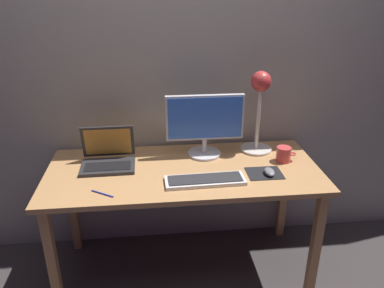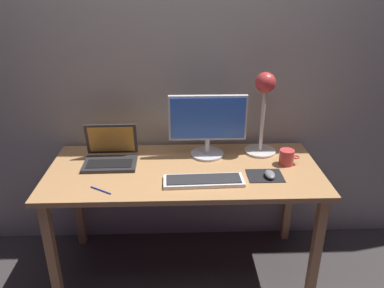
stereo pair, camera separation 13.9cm
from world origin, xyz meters
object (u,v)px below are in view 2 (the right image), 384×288
(keyboard_main, at_px, (204,181))
(coffee_mug, at_px, (287,157))
(laptop, at_px, (111,152))
(mouse, at_px, (270,174))
(monitor, at_px, (208,123))
(pen, at_px, (101,190))
(desk_lamp, at_px, (264,101))

(keyboard_main, xyz_separation_m, coffee_mug, (0.51, 0.21, 0.03))
(laptop, distance_m, mouse, 0.95)
(keyboard_main, xyz_separation_m, mouse, (0.37, 0.04, 0.01))
(monitor, distance_m, coffee_mug, 0.52)
(laptop, relative_size, pen, 2.27)
(desk_lamp, height_order, pen, desk_lamp)
(laptop, distance_m, coffee_mug, 1.06)
(laptop, relative_size, coffee_mug, 2.58)
(laptop, xyz_separation_m, mouse, (0.92, -0.24, -0.04))
(monitor, relative_size, desk_lamp, 0.92)
(monitor, xyz_separation_m, mouse, (0.33, -0.31, -0.20))
(laptop, height_order, mouse, laptop)
(keyboard_main, bearing_deg, pen, -172.64)
(desk_lamp, relative_size, coffee_mug, 4.22)
(coffee_mug, relative_size, pen, 0.88)
(keyboard_main, relative_size, mouse, 4.63)
(monitor, height_order, desk_lamp, desk_lamp)
(desk_lamp, bearing_deg, coffee_mug, -54.82)
(mouse, xyz_separation_m, pen, (-0.92, -0.11, -0.02))
(mouse, bearing_deg, laptop, 165.61)
(coffee_mug, bearing_deg, laptop, 176.02)
(desk_lamp, bearing_deg, pen, -154.12)
(monitor, relative_size, mouse, 4.98)
(pen, bearing_deg, desk_lamp, 25.88)
(keyboard_main, bearing_deg, monitor, 82.92)
(mouse, height_order, pen, mouse)
(coffee_mug, bearing_deg, keyboard_main, -157.94)
(monitor, distance_m, desk_lamp, 0.37)
(laptop, height_order, desk_lamp, desk_lamp)
(monitor, relative_size, coffee_mug, 3.88)
(monitor, xyz_separation_m, pen, (-0.59, -0.42, -0.21))
(monitor, xyz_separation_m, keyboard_main, (-0.04, -0.35, -0.20))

